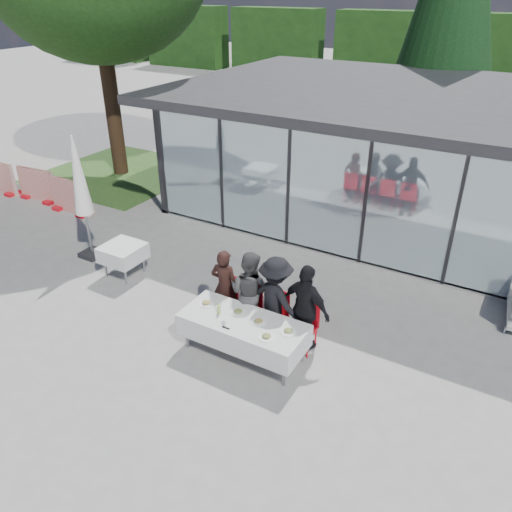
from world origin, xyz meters
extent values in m
plane|color=gray|center=(0.00, 0.00, 0.00)|extent=(90.00, 90.00, 0.00)
cube|color=gray|center=(2.00, 8.00, 0.05)|extent=(14.00, 8.00, 0.10)
cube|color=black|center=(2.00, 11.90, 1.60)|extent=(14.00, 0.20, 3.20)
cube|color=black|center=(-4.90, 8.00, 1.60)|extent=(0.20, 8.00, 3.20)
cube|color=silver|center=(2.00, 4.03, 1.60)|extent=(13.60, 0.06, 3.10)
cube|color=#2D2D30|center=(2.00, 7.60, 3.32)|extent=(14.80, 8.80, 0.24)
cube|color=#262628|center=(-4.80, 4.03, 1.60)|extent=(0.08, 0.10, 3.10)
cube|color=#262628|center=(-2.86, 4.03, 1.60)|extent=(0.08, 0.10, 3.10)
cube|color=#262628|center=(-0.91, 4.03, 1.60)|extent=(0.08, 0.10, 3.10)
cube|color=#262628|center=(1.03, 4.03, 1.60)|extent=(0.08, 0.10, 3.10)
cube|color=#262628|center=(2.97, 4.03, 1.60)|extent=(0.08, 0.10, 3.10)
cube|color=red|center=(-0.50, 6.50, 0.45)|extent=(0.45, 0.45, 0.90)
cube|color=red|center=(1.00, 7.00, 0.45)|extent=(0.45, 0.45, 0.90)
cube|color=red|center=(3.50, 6.50, 0.45)|extent=(0.45, 0.45, 0.90)
cube|color=black|center=(-30.00, 28.00, 2.20)|extent=(6.50, 2.00, 4.40)
cube|color=black|center=(-22.00, 28.00, 2.20)|extent=(6.50, 2.00, 4.40)
cube|color=black|center=(-14.00, 28.00, 2.20)|extent=(6.50, 2.00, 4.40)
cube|color=black|center=(-6.00, 28.00, 2.20)|extent=(6.50, 2.00, 4.40)
cube|color=silver|center=(0.36, -0.22, 0.54)|extent=(2.26, 0.96, 0.42)
cylinder|color=gray|center=(-0.64, -0.57, 0.35)|extent=(0.06, 0.06, 0.71)
cylinder|color=gray|center=(1.36, -0.57, 0.35)|extent=(0.06, 0.06, 0.71)
cylinder|color=gray|center=(-0.64, 0.13, 0.35)|extent=(0.06, 0.06, 0.71)
cylinder|color=gray|center=(1.36, 0.13, 0.35)|extent=(0.06, 0.06, 0.71)
imported|color=black|center=(-0.49, 0.51, 0.78)|extent=(0.64, 0.64, 1.56)
cube|color=red|center=(-0.49, 0.44, 0.45)|extent=(0.44, 0.44, 0.05)
cube|color=red|center=(-0.49, 0.64, 0.70)|extent=(0.44, 0.04, 0.55)
cylinder|color=red|center=(-0.67, 0.26, 0.21)|extent=(0.04, 0.04, 0.43)
cylinder|color=red|center=(-0.31, 0.26, 0.21)|extent=(0.04, 0.04, 0.43)
cylinder|color=red|center=(-0.67, 0.62, 0.21)|extent=(0.04, 0.04, 0.43)
cylinder|color=red|center=(-0.31, 0.62, 0.21)|extent=(0.04, 0.04, 0.43)
imported|color=#494949|center=(0.06, 0.51, 0.83)|extent=(0.82, 0.82, 1.66)
cube|color=red|center=(0.06, 0.44, 0.45)|extent=(0.44, 0.44, 0.05)
cube|color=red|center=(0.06, 0.64, 0.70)|extent=(0.44, 0.04, 0.55)
cylinder|color=red|center=(-0.12, 0.26, 0.21)|extent=(0.04, 0.04, 0.43)
cylinder|color=red|center=(0.24, 0.26, 0.21)|extent=(0.04, 0.04, 0.43)
cylinder|color=red|center=(-0.12, 0.62, 0.21)|extent=(0.04, 0.04, 0.43)
cylinder|color=red|center=(0.24, 0.62, 0.21)|extent=(0.04, 0.04, 0.43)
imported|color=black|center=(0.62, 0.51, 0.85)|extent=(1.33, 1.33, 1.70)
cube|color=red|center=(0.62, 0.44, 0.45)|extent=(0.44, 0.44, 0.05)
cube|color=red|center=(0.62, 0.64, 0.70)|extent=(0.44, 0.04, 0.55)
cylinder|color=red|center=(0.44, 0.26, 0.21)|extent=(0.04, 0.04, 0.43)
cylinder|color=red|center=(0.80, 0.26, 0.21)|extent=(0.04, 0.04, 0.43)
cylinder|color=red|center=(0.44, 0.62, 0.21)|extent=(0.04, 0.04, 0.43)
cylinder|color=red|center=(0.80, 0.62, 0.21)|extent=(0.04, 0.04, 0.43)
imported|color=black|center=(1.23, 0.51, 0.86)|extent=(1.21, 1.21, 1.71)
cube|color=red|center=(1.23, 0.44, 0.45)|extent=(0.44, 0.44, 0.05)
cube|color=red|center=(1.23, 0.64, 0.70)|extent=(0.44, 0.04, 0.55)
cylinder|color=red|center=(1.05, 0.26, 0.21)|extent=(0.04, 0.04, 0.43)
cylinder|color=red|center=(1.41, 0.26, 0.21)|extent=(0.04, 0.04, 0.43)
cylinder|color=red|center=(1.05, 0.62, 0.21)|extent=(0.04, 0.04, 0.43)
cylinder|color=red|center=(1.41, 0.62, 0.21)|extent=(0.04, 0.04, 0.43)
cylinder|color=white|center=(-0.47, -0.13, 0.76)|extent=(0.28, 0.28, 0.01)
ellipsoid|color=tan|center=(-0.47, -0.13, 0.79)|extent=(0.15, 0.15, 0.05)
cylinder|color=white|center=(0.18, -0.07, 0.76)|extent=(0.28, 0.28, 0.01)
ellipsoid|color=#486D29|center=(0.18, -0.07, 0.79)|extent=(0.15, 0.15, 0.05)
cylinder|color=white|center=(0.64, -0.14, 0.76)|extent=(0.28, 0.28, 0.01)
ellipsoid|color=tan|center=(0.64, -0.14, 0.79)|extent=(0.15, 0.15, 0.05)
cylinder|color=white|center=(1.21, -0.13, 0.76)|extent=(0.28, 0.28, 0.01)
ellipsoid|color=#486D29|center=(1.21, -0.13, 0.79)|extent=(0.15, 0.15, 0.05)
cylinder|color=white|center=(0.96, -0.44, 0.76)|extent=(0.28, 0.28, 0.01)
ellipsoid|color=#486D29|center=(0.96, -0.44, 0.79)|extent=(0.15, 0.15, 0.05)
cylinder|color=#A2C552|center=(-0.11, -0.26, 0.83)|extent=(0.06, 0.06, 0.17)
cylinder|color=silver|center=(0.16, -0.49, 0.80)|extent=(0.07, 0.07, 0.10)
cube|color=black|center=(0.23, -0.56, 0.76)|extent=(0.14, 0.03, 0.01)
cube|color=silver|center=(-3.46, 0.83, 0.56)|extent=(0.86, 0.86, 0.36)
cylinder|color=gray|center=(-3.76, 0.53, 0.36)|extent=(0.05, 0.05, 0.72)
cylinder|color=gray|center=(-3.16, 0.53, 0.36)|extent=(0.05, 0.05, 0.72)
cylinder|color=gray|center=(-3.76, 1.13, 0.36)|extent=(0.05, 0.05, 0.72)
cylinder|color=gray|center=(-3.16, 1.13, 0.36)|extent=(0.05, 0.05, 0.72)
cube|color=black|center=(-4.78, 1.07, 0.06)|extent=(0.50, 0.50, 0.12)
cylinder|color=gray|center=(-4.78, 1.07, 1.35)|extent=(0.06, 0.06, 2.70)
cone|color=white|center=(-4.78, 1.07, 2.08)|extent=(0.44, 0.44, 1.84)
cube|color=red|center=(-7.30, 2.72, 0.50)|extent=(1.40, 0.12, 1.00)
cube|color=red|center=(-7.80, 2.72, 0.05)|extent=(0.30, 0.45, 0.10)
cube|color=red|center=(-6.80, 2.72, 0.05)|extent=(0.30, 0.45, 0.10)
cube|color=red|center=(-8.90, 2.87, 0.50)|extent=(1.40, 0.22, 1.00)
cube|color=red|center=(-9.40, 2.87, 0.05)|extent=(0.30, 0.45, 0.10)
cube|color=red|center=(-8.40, 2.87, 0.05)|extent=(0.30, 0.45, 0.10)
cube|color=red|center=(-10.00, 2.72, 0.05)|extent=(0.30, 0.45, 0.10)
cylinder|color=silver|center=(4.40, 2.85, 0.07)|extent=(0.04, 0.04, 0.14)
cylinder|color=silver|center=(4.40, 3.95, 0.07)|extent=(0.04, 0.04, 0.14)
cylinder|color=#382316|center=(-8.50, 6.00, 2.20)|extent=(0.50, 0.50, 4.40)
cylinder|color=#382316|center=(0.50, 13.00, 1.00)|extent=(0.44, 0.44, 2.00)
cube|color=#385926|center=(-8.50, 6.00, 0.01)|extent=(5.00, 5.00, 0.02)
camera|label=1|loc=(4.12, -6.23, 5.93)|focal=35.00mm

